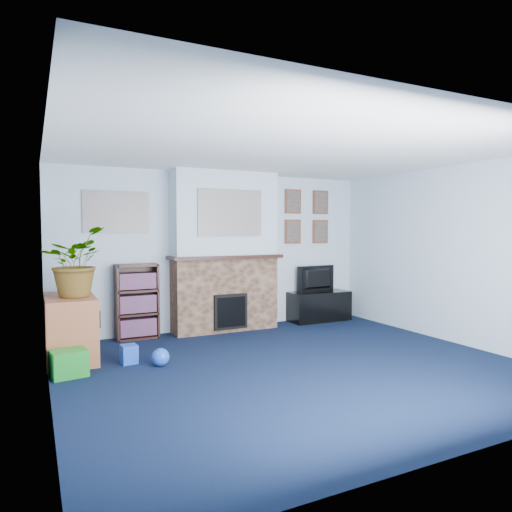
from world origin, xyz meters
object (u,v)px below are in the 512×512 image
bookshelf (137,303)px  sideboard (70,330)px  tv_stand (319,307)px  television (319,279)px

bookshelf → sideboard: 1.19m
tv_stand → sideboard: size_ratio=1.07×
tv_stand → television: 0.48m
tv_stand → bookshelf: bearing=178.5°
television → sideboard: 4.02m
tv_stand → sideboard: 4.00m
television → sideboard: television is taller
sideboard → tv_stand: bearing=9.5°
tv_stand → television: television is taller
tv_stand → sideboard: (-3.94, -0.66, 0.12)m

